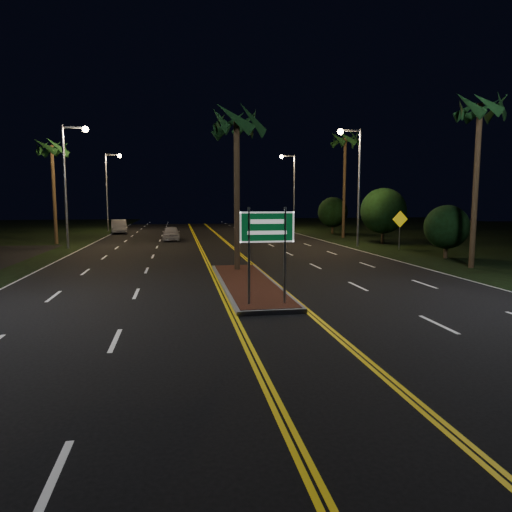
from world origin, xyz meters
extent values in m
plane|color=black|center=(0.00, 0.00, 0.00)|extent=(120.00, 120.00, 0.00)
cube|color=gray|center=(0.00, 7.00, 0.07)|extent=(2.25, 10.25, 0.15)
cube|color=#592819|center=(0.00, 7.00, 0.16)|extent=(2.00, 10.00, 0.02)
cylinder|color=gray|center=(-0.60, 2.80, 1.75)|extent=(0.08, 0.08, 3.20)
cylinder|color=gray|center=(0.60, 2.80, 1.75)|extent=(0.08, 0.08, 3.20)
cube|color=#07471E|center=(0.00, 2.80, 2.70)|extent=(1.80, 0.04, 1.00)
cube|color=white|center=(0.00, 2.77, 2.70)|extent=(1.80, 0.01, 1.00)
cylinder|color=gray|center=(-11.00, 24.00, 4.50)|extent=(0.18, 0.18, 9.00)
cube|color=gray|center=(-10.20, 24.00, 8.85)|extent=(1.60, 0.12, 0.12)
sphere|color=#FAC170|center=(-9.40, 24.00, 8.75)|extent=(0.44, 0.44, 0.44)
cylinder|color=gray|center=(-11.00, 44.00, 4.50)|extent=(0.18, 0.18, 9.00)
cube|color=gray|center=(-10.20, 44.00, 8.85)|extent=(1.60, 0.12, 0.12)
sphere|color=#FAC170|center=(-9.40, 44.00, 8.75)|extent=(0.44, 0.44, 0.44)
cylinder|color=gray|center=(11.00, 22.00, 4.50)|extent=(0.18, 0.18, 9.00)
cube|color=gray|center=(10.20, 22.00, 8.85)|extent=(1.60, 0.12, 0.12)
sphere|color=#FAC170|center=(9.40, 22.00, 8.75)|extent=(0.44, 0.44, 0.44)
cylinder|color=gray|center=(11.00, 42.00, 4.50)|extent=(0.18, 0.18, 9.00)
cube|color=gray|center=(10.20, 42.00, 8.85)|extent=(1.60, 0.12, 0.12)
sphere|color=#FAC170|center=(9.40, 42.00, 8.75)|extent=(0.44, 0.44, 0.44)
cylinder|color=#382819|center=(0.00, 10.50, 3.75)|extent=(0.28, 0.28, 7.50)
cylinder|color=#382819|center=(-12.80, 28.00, 4.00)|extent=(0.28, 0.28, 8.00)
cylinder|color=#382819|center=(12.50, 10.00, 4.25)|extent=(0.28, 0.28, 8.50)
cylinder|color=#382819|center=(12.80, 30.00, 4.75)|extent=(0.28, 0.28, 9.50)
cylinder|color=#382819|center=(13.50, 14.00, 0.45)|extent=(0.24, 0.24, 0.90)
sphere|color=black|center=(13.50, 14.00, 1.95)|extent=(2.70, 2.70, 2.70)
cylinder|color=#382819|center=(14.00, 24.00, 0.63)|extent=(0.24, 0.24, 1.26)
sphere|color=black|center=(14.00, 24.00, 2.73)|extent=(3.78, 3.78, 3.78)
cylinder|color=#382819|center=(13.80, 36.00, 0.54)|extent=(0.24, 0.24, 1.08)
sphere|color=black|center=(13.80, 36.00, 2.34)|extent=(3.24, 3.24, 3.24)
imported|color=silver|center=(-3.49, 30.10, 0.76)|extent=(1.97, 4.55, 1.51)
imported|color=#B2B3BC|center=(-9.30, 40.31, 0.87)|extent=(2.96, 5.51, 1.75)
cylinder|color=gray|center=(13.00, 19.08, 1.23)|extent=(0.07, 0.07, 2.46)
cube|color=yellow|center=(13.00, 19.06, 2.23)|extent=(1.19, 0.05, 1.19)
camera|label=1|loc=(-2.85, -11.75, 3.54)|focal=32.00mm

